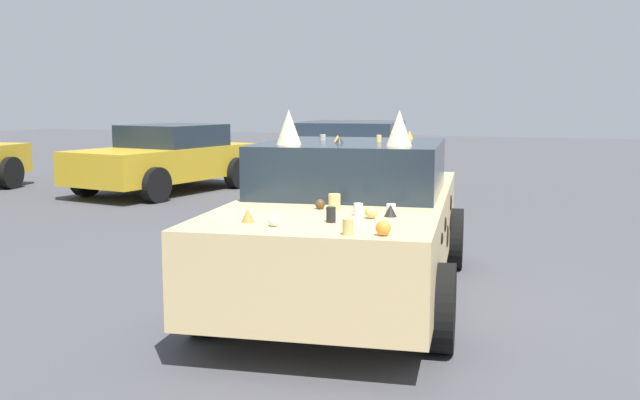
{
  "coord_description": "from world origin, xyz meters",
  "views": [
    {
      "loc": [
        -6.26,
        -2.1,
        1.84
      ],
      "look_at": [
        0.0,
        0.3,
        0.9
      ],
      "focal_mm": 40.29,
      "sensor_mm": 36.0,
      "label": 1
    }
  ],
  "objects": [
    {
      "name": "art_car_decorated",
      "position": [
        0.02,
        0.0,
        0.73
      ],
      "size": [
        4.57,
        2.51,
        1.75
      ],
      "rotation": [
        0.0,
        0.0,
        3.29
      ],
      "color": "#D8BC7F",
      "rests_on": "ground"
    },
    {
      "name": "parked_sedan_row_back_center",
      "position": [
        5.99,
        5.88,
        0.68
      ],
      "size": [
        4.17,
        2.45,
        1.34
      ],
      "rotation": [
        0.0,
        0.0,
        2.98
      ],
      "color": "gold",
      "rests_on": "ground"
    },
    {
      "name": "parked_sedan_behind_left",
      "position": [
        5.56,
        1.91,
        0.72
      ],
      "size": [
        4.5,
        2.47,
        1.45
      ],
      "rotation": [
        0.0,
        0.0,
        3.27
      ],
      "color": "silver",
      "rests_on": "ground"
    },
    {
      "name": "ground_plane",
      "position": [
        0.0,
        0.0,
        0.0
      ],
      "size": [
        60.0,
        60.0,
        0.0
      ],
      "primitive_type": "plane",
      "color": "#47474C"
    }
  ]
}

